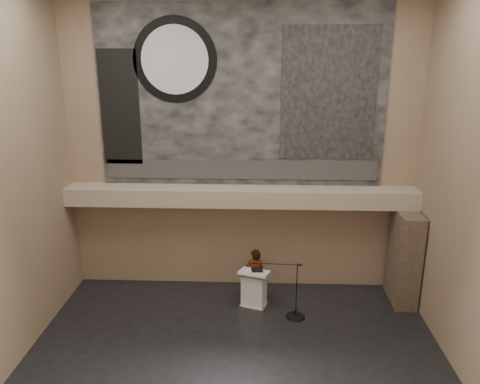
{
  "coord_description": "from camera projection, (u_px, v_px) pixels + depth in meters",
  "views": [
    {
      "loc": [
        0.5,
        -9.13,
        6.97
      ],
      "look_at": [
        0.0,
        3.2,
        3.2
      ],
      "focal_mm": 35.0,
      "sensor_mm": 36.0,
      "label": 1
    }
  ],
  "objects": [
    {
      "name": "banner_clock_face",
      "position": [
        175.0,
        60.0,
        12.63
      ],
      "size": [
        1.84,
        0.02,
        1.84
      ],
      "primitive_type": "cylinder",
      "rotation": [
        1.57,
        0.0,
        0.0
      ],
      "color": "silver",
      "rests_on": "banner"
    },
    {
      "name": "papers",
      "position": [
        249.0,
        271.0,
        12.93
      ],
      "size": [
        0.28,
        0.33,
        0.0
      ],
      "primitive_type": "cube",
      "rotation": [
        0.0,
        0.0,
        -0.36
      ],
      "color": "white",
      "rests_on": "lectern"
    },
    {
      "name": "wall_back",
      "position": [
        241.0,
        149.0,
        13.36
      ],
      "size": [
        10.0,
        0.02,
        8.5
      ],
      "primitive_type": "cube",
      "color": "#877156",
      "rests_on": "floor"
    },
    {
      "name": "wall_front",
      "position": [
        216.0,
        281.0,
        5.72
      ],
      "size": [
        10.0,
        0.02,
        8.5
      ],
      "primitive_type": "cube",
      "color": "#877156",
      "rests_on": "floor"
    },
    {
      "name": "floor",
      "position": [
        234.0,
        365.0,
        10.78
      ],
      "size": [
        10.0,
        10.0,
        0.0
      ],
      "primitive_type": "plane",
      "color": "black",
      "rests_on": "ground"
    },
    {
      "name": "binder",
      "position": [
        257.0,
        270.0,
        12.94
      ],
      "size": [
        0.34,
        0.29,
        0.04
      ],
      "primitive_type": "cube",
      "rotation": [
        0.0,
        0.0,
        0.14
      ],
      "color": "black",
      "rests_on": "lectern"
    },
    {
      "name": "banner_text_strip",
      "position": [
        241.0,
        170.0,
        13.47
      ],
      "size": [
        7.76,
        0.02,
        0.55
      ],
      "primitive_type": "cube",
      "color": "#2D2D2D",
      "rests_on": "banner"
    },
    {
      "name": "banner_clock_rim",
      "position": [
        175.0,
        60.0,
        12.65
      ],
      "size": [
        2.3,
        0.02,
        2.3
      ],
      "primitive_type": "cylinder",
      "rotation": [
        1.57,
        0.0,
        0.0
      ],
      "color": "black",
      "rests_on": "banner"
    },
    {
      "name": "banner",
      "position": [
        241.0,
        97.0,
        12.91
      ],
      "size": [
        8.0,
        0.05,
        5.0
      ],
      "primitive_type": "cube",
      "color": "black",
      "rests_on": "wall_back"
    },
    {
      "name": "sprinkler_right",
      "position": [
        307.0,
        207.0,
        13.32
      ],
      "size": [
        0.04,
        0.04,
        0.06
      ],
      "primitive_type": "cylinder",
      "color": "#B2893D",
      "rests_on": "soffit"
    },
    {
      "name": "mic_stand",
      "position": [
        294.0,
        309.0,
        12.65
      ],
      "size": [
        1.45,
        0.52,
        1.59
      ],
      "rotation": [
        0.0,
        0.0,
        -0.05
      ],
      "color": "black",
      "rests_on": "floor"
    },
    {
      "name": "soffit",
      "position": [
        241.0,
        196.0,
        13.36
      ],
      "size": [
        10.0,
        0.8,
        0.5
      ],
      "primitive_type": "cube",
      "color": "tan",
      "rests_on": "wall_back"
    },
    {
      "name": "stone_pier",
      "position": [
        404.0,
        257.0,
        13.22
      ],
      "size": [
        0.6,
        1.4,
        2.7
      ],
      "primitive_type": "cube",
      "color": "#413328",
      "rests_on": "floor"
    },
    {
      "name": "banner_brick_print",
      "position": [
        120.0,
        108.0,
        13.09
      ],
      "size": [
        1.1,
        0.02,
        3.2
      ],
      "primitive_type": "cube",
      "color": "black",
      "rests_on": "banner"
    },
    {
      "name": "banner_building_print",
      "position": [
        329.0,
        94.0,
        12.75
      ],
      "size": [
        2.6,
        0.02,
        3.6
      ],
      "primitive_type": "cube",
      "color": "black",
      "rests_on": "banner"
    },
    {
      "name": "lectern",
      "position": [
        254.0,
        289.0,
        13.08
      ],
      "size": [
        0.94,
        0.79,
        1.14
      ],
      "rotation": [
        0.0,
        0.0,
        -0.32
      ],
      "color": "silver",
      "rests_on": "floor"
    },
    {
      "name": "speaker_person",
      "position": [
        255.0,
        275.0,
        13.39
      ],
      "size": [
        0.58,
        0.38,
        1.58
      ],
      "primitive_type": "imported",
      "rotation": [
        0.0,
        0.0,
        3.15
      ],
      "color": "silver",
      "rests_on": "floor"
    },
    {
      "name": "sprinkler_left",
      "position": [
        185.0,
        205.0,
        13.46
      ],
      "size": [
        0.04,
        0.04,
        0.06
      ],
      "primitive_type": "cylinder",
      "color": "#B2893D",
      "rests_on": "soffit"
    }
  ]
}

